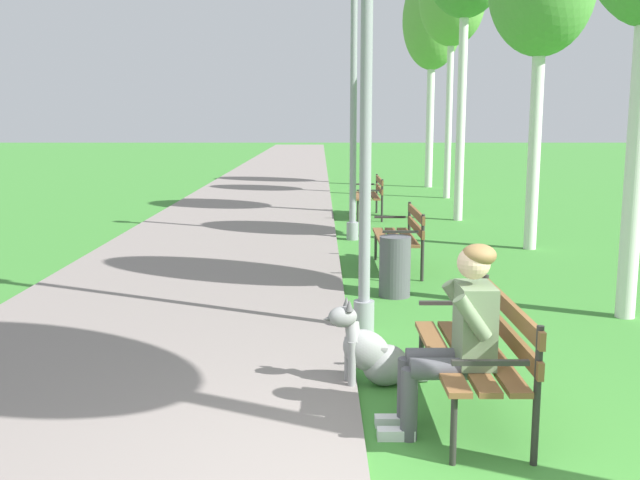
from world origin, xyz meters
name	(u,v)px	position (x,y,z in m)	size (l,w,h in m)	color
paved_path	(278,173)	(-2.14, 24.00, 0.02)	(3.74, 60.00, 0.04)	gray
park_bench_near	(480,345)	(0.53, 1.34, 0.51)	(0.55, 1.50, 0.85)	brown
park_bench_mid	(402,233)	(0.55, 6.27, 0.51)	(0.55, 1.50, 0.85)	brown
park_bench_far	(371,193)	(0.50, 11.60, 0.51)	(0.55, 1.50, 0.85)	brown
person_seated_on_near_bench	(457,332)	(0.33, 1.09, 0.68)	(0.74, 0.49, 1.25)	#4C4C51
dog_grey	(373,353)	(-0.15, 1.93, 0.26)	(0.83, 0.36, 0.71)	gray
lamp_post_near	(366,91)	(-0.13, 3.39, 2.27)	(0.24, 0.24, 4.39)	gray
lamp_post_mid	(354,104)	(0.00, 8.76, 2.27)	(0.24, 0.24, 4.38)	gray
birch_tree_fifth	(452,4)	(2.73, 15.33, 4.84)	(1.63, 1.55, 5.98)	silver
birch_tree_sixth	(432,23)	(2.71, 18.40, 4.78)	(1.73, 1.52, 6.27)	silver
litter_bin	(395,267)	(0.31, 4.78, 0.35)	(0.36, 0.36, 0.70)	#515156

